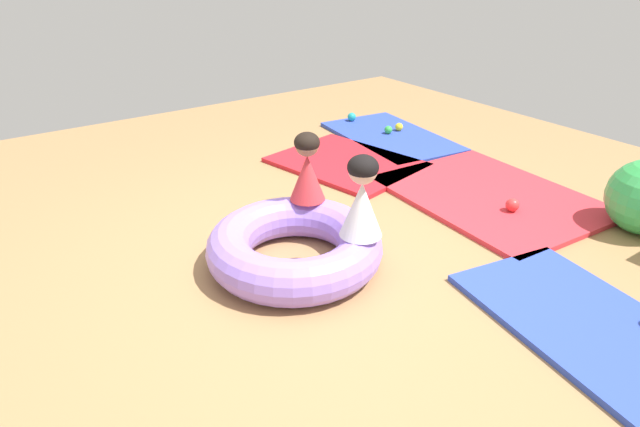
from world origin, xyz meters
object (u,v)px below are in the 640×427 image
play_ball_teal (352,117)px  play_ball_green (388,130)px  child_in_white (362,197)px  play_ball_red (512,205)px  play_ball_yellow (399,127)px  child_in_red (307,168)px  inflatable_cushion (295,246)px

play_ball_teal → play_ball_green: size_ratio=1.13×
child_in_white → play_ball_red: child_in_white is taller
play_ball_yellow → child_in_white: bearing=-47.6°
play_ball_teal → play_ball_yellow: 0.62m
child_in_white → play_ball_green: child_in_white is taller
play_ball_teal → play_ball_yellow: play_ball_teal is taller
child_in_white → play_ball_yellow: child_in_white is taller
child_in_red → play_ball_green: bearing=91.0°
play_ball_red → inflatable_cushion: bearing=-101.5°
child_in_red → play_ball_green: child_in_red is taller
child_in_red → play_ball_yellow: 2.52m
play_ball_teal → play_ball_green: (0.59, 0.03, -0.01)m
play_ball_green → play_ball_red: bearing=-13.9°
inflatable_cushion → play_ball_yellow: 2.90m
inflatable_cushion → play_ball_yellow: inflatable_cushion is taller
inflatable_cushion → child_in_red: size_ratio=2.34×
play_ball_teal → play_ball_yellow: bearing=18.8°
inflatable_cushion → play_ball_green: (-1.61, 2.24, -0.06)m
play_ball_green → play_ball_yellow: bearing=93.4°
play_ball_yellow → play_ball_teal: bearing=-161.2°
play_ball_red → play_ball_yellow: bearing=161.8°
child_in_red → play_ball_yellow: (-1.32, 2.10, -0.44)m
play_ball_teal → inflatable_cushion: bearing=-45.0°
child_in_white → child_in_red: child_in_white is taller
play_ball_teal → play_ball_green: play_ball_teal is taller
child_in_white → play_ball_red: size_ratio=5.02×
child_in_white → play_ball_yellow: (-1.94, 2.12, -0.45)m
child_in_white → child_in_red: size_ratio=1.07×
inflatable_cushion → play_ball_teal: bearing=135.0°
play_ball_red → play_ball_green: (-1.97, 0.49, -0.01)m
child_in_white → child_in_red: bearing=-72.6°
child_in_red → play_ball_green: 2.38m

